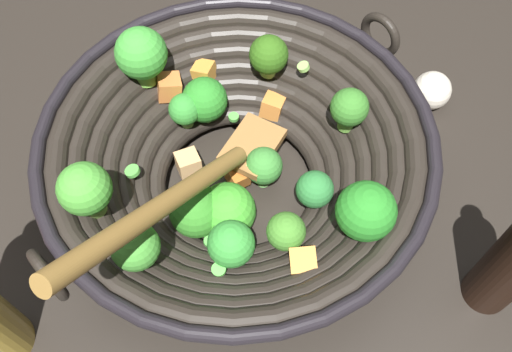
# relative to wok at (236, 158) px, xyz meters

# --- Properties ---
(ground_plane) EXTENTS (4.00, 4.00, 0.00)m
(ground_plane) POSITION_rel_wok_xyz_m (0.00, -0.00, -0.07)
(ground_plane) COLOR #28231E
(wok) EXTENTS (0.40, 0.44, 0.24)m
(wok) POSITION_rel_wok_xyz_m (0.00, 0.00, 0.00)
(wok) COLOR black
(wok) RESTS_ON ground
(garlic_bulb) EXTENTS (0.05, 0.05, 0.05)m
(garlic_bulb) POSITION_rel_wok_xyz_m (-0.03, -0.27, -0.05)
(garlic_bulb) COLOR silver
(garlic_bulb) RESTS_ON ground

